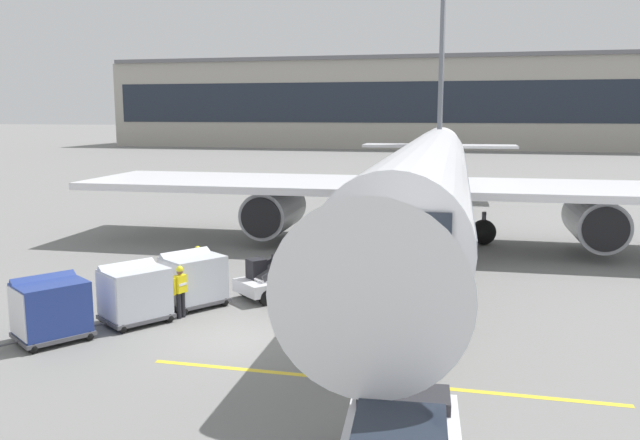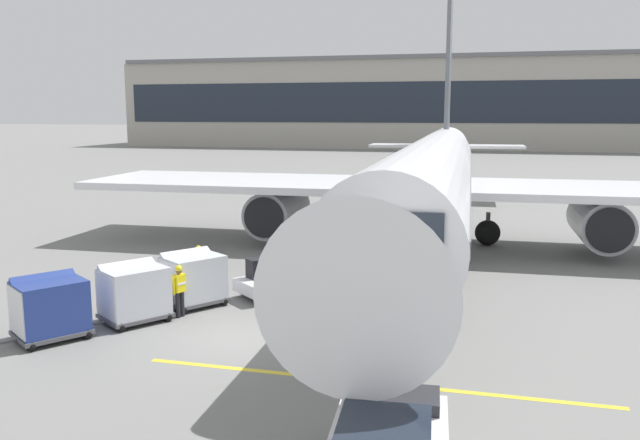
# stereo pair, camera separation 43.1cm
# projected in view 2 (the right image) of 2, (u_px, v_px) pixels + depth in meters

# --- Properties ---
(ground_plane) EXTENTS (600.00, 600.00, 0.00)m
(ground_plane) POSITION_uv_depth(u_px,v_px,m) (239.00, 338.00, 19.63)
(ground_plane) COLOR slate
(parked_airplane) EXTENTS (35.47, 45.40, 14.98)m
(parked_airplane) POSITION_uv_depth(u_px,v_px,m) (432.00, 177.00, 32.49)
(parked_airplane) COLOR white
(parked_airplane) RESTS_ON ground
(belt_loader) EXTENTS (4.41, 4.88, 2.94)m
(belt_loader) POSITION_uv_depth(u_px,v_px,m) (289.00, 271.00, 24.26)
(belt_loader) COLOR silver
(belt_loader) RESTS_ON ground
(baggage_cart_lead) EXTENTS (2.46, 2.69, 1.91)m
(baggage_cart_lead) POSITION_uv_depth(u_px,v_px,m) (192.00, 277.00, 22.78)
(baggage_cart_lead) COLOR #515156
(baggage_cart_lead) RESTS_ON ground
(baggage_cart_second) EXTENTS (2.46, 2.69, 1.91)m
(baggage_cart_second) POSITION_uv_depth(u_px,v_px,m) (133.00, 291.00, 21.03)
(baggage_cart_second) COLOR #515156
(baggage_cart_second) RESTS_ON ground
(baggage_cart_third) EXTENTS (2.46, 2.69, 1.91)m
(baggage_cart_third) POSITION_uv_depth(u_px,v_px,m) (49.00, 306.00, 19.40)
(baggage_cart_third) COLOR #515156
(baggage_cart_third) RESTS_ON ground
(ground_crew_by_loader) EXTENTS (0.55, 0.34, 1.74)m
(ground_crew_by_loader) POSITION_uv_depth(u_px,v_px,m) (199.00, 265.00, 24.66)
(ground_crew_by_loader) COLOR black
(ground_crew_by_loader) RESTS_ON ground
(ground_crew_by_carts) EXTENTS (0.36, 0.54, 1.74)m
(ground_crew_by_carts) POSITION_uv_depth(u_px,v_px,m) (179.00, 288.00, 21.47)
(ground_crew_by_carts) COLOR black
(ground_crew_by_carts) RESTS_ON ground
(safety_cone_engine_keepout) EXTENTS (0.56, 0.56, 0.64)m
(safety_cone_engine_keepout) POSITION_uv_depth(u_px,v_px,m) (308.00, 237.00, 33.68)
(safety_cone_engine_keepout) COLOR black
(safety_cone_engine_keepout) RESTS_ON ground
(safety_cone_wingtip) EXTENTS (0.57, 0.57, 0.65)m
(safety_cone_wingtip) POSITION_uv_depth(u_px,v_px,m) (296.00, 255.00, 29.60)
(safety_cone_wingtip) COLOR black
(safety_cone_wingtip) RESTS_ON ground
(apron_guidance_line_lead_in) EXTENTS (0.20, 110.00, 0.01)m
(apron_guidance_line_lead_in) POSITION_uv_depth(u_px,v_px,m) (430.00, 249.00, 32.22)
(apron_guidance_line_lead_in) COLOR yellow
(apron_guidance_line_lead_in) RESTS_ON ground
(apron_guidance_line_stop_bar) EXTENTS (12.00, 0.20, 0.01)m
(apron_guidance_line_stop_bar) POSITION_uv_depth(u_px,v_px,m) (370.00, 382.00, 16.39)
(apron_guidance_line_stop_bar) COLOR yellow
(apron_guidance_line_stop_bar) RESTS_ON ground
(terminal_building) EXTENTS (125.68, 19.90, 16.67)m
(terminal_building) POSITION_uv_depth(u_px,v_px,m) (451.00, 103.00, 123.46)
(terminal_building) COLOR #A8A399
(terminal_building) RESTS_ON ground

